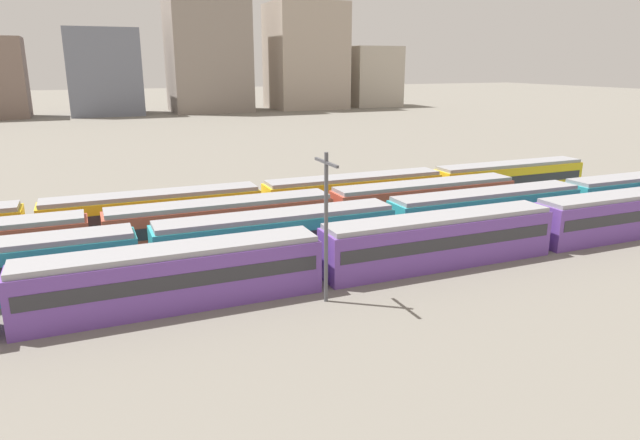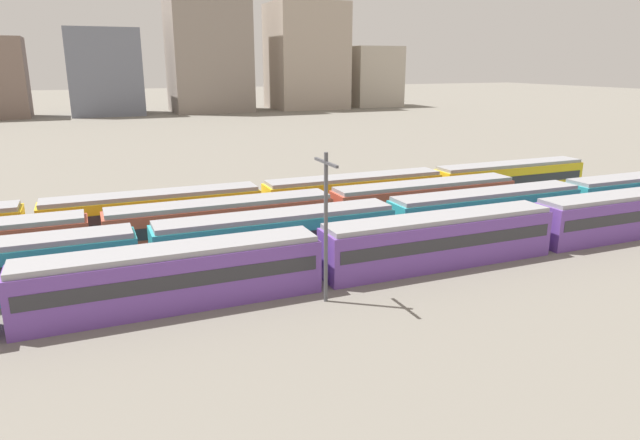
{
  "view_description": "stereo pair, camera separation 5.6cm",
  "coord_description": "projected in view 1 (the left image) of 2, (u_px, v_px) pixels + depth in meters",
  "views": [
    {
      "loc": [
        8.71,
        -32.7,
        14.29
      ],
      "look_at": [
        25.67,
        7.8,
        2.04
      ],
      "focal_mm": 31.8,
      "sensor_mm": 36.0,
      "label": 1
    },
    {
      "loc": [
        8.76,
        -32.72,
        14.29
      ],
      "look_at": [
        25.67,
        7.8,
        2.04
      ],
      "focal_mm": 31.8,
      "sensor_mm": 36.0,
      "label": 2
    }
  ],
  "objects": [
    {
      "name": "train_track_0",
      "position": [
        440.0,
        240.0,
        40.97
      ],
      "size": [
        93.6,
        3.06,
        3.75
      ],
      "color": "#6B429E",
      "rests_on": "ground_plane"
    },
    {
      "name": "train_track_1",
      "position": [
        390.0,
        223.0,
        45.16
      ],
      "size": [
        74.7,
        3.06,
        3.75
      ],
      "color": "teal",
      "rests_on": "ground_plane"
    },
    {
      "name": "train_track_3",
      "position": [
        261.0,
        203.0,
        51.61
      ],
      "size": [
        74.7,
        3.06,
        3.75
      ],
      "color": "yellow",
      "rests_on": "ground_plane"
    },
    {
      "name": "distant_building_4",
      "position": [
        306.0,
        57.0,
        178.56
      ],
      "size": [
        22.2,
        20.56,
        32.04
      ],
      "primitive_type": "cube",
      "color": "#A89989",
      "rests_on": "ground_plane"
    },
    {
      "name": "distant_building_3",
      "position": [
        207.0,
        41.0,
        165.91
      ],
      "size": [
        22.48,
        19.58,
        40.44
      ],
      "primitive_type": "cube",
      "color": "gray",
      "rests_on": "ground_plane"
    },
    {
      "name": "distant_building_5",
      "position": [
        372.0,
        77.0,
        189.07
      ],
      "size": [
        16.38,
        15.27,
        19.33
      ],
      "primitive_type": "cube",
      "color": "#B2A899",
      "rests_on": "ground_plane"
    },
    {
      "name": "catenary_pole_2",
      "position": [
        326.0,
        221.0,
        33.74
      ],
      "size": [
        0.24,
        3.2,
        9.29
      ],
      "color": "#4C4C51",
      "rests_on": "ground_plane"
    },
    {
      "name": "train_track_2",
      "position": [
        223.0,
        223.0,
        45.19
      ],
      "size": [
        55.8,
        3.06,
        3.75
      ],
      "color": "#BC4C38",
      "rests_on": "ground_plane"
    },
    {
      "name": "distant_building_2",
      "position": [
        104.0,
        72.0,
        157.3
      ],
      "size": [
        19.04,
        18.22,
        23.23
      ],
      "primitive_type": "cube",
      "color": "slate",
      "rests_on": "ground_plane"
    }
  ]
}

